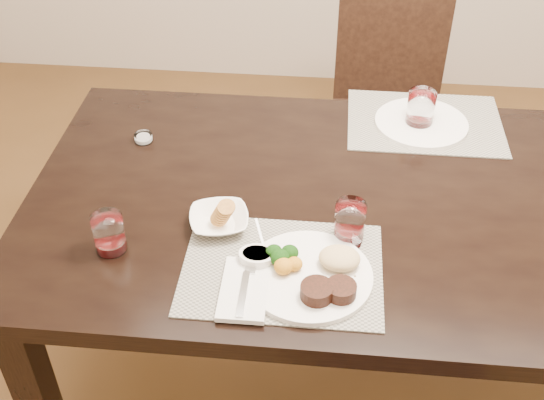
# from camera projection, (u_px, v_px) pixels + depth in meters

# --- Properties ---
(ground_plane) EXTENTS (4.50, 4.50, 0.00)m
(ground_plane) POSITION_uv_depth(u_px,v_px,m) (381.00, 380.00, 2.23)
(ground_plane) COLOR #483017
(ground_plane) RESTS_ON ground
(dining_table) EXTENTS (2.00, 1.00, 0.75)m
(dining_table) POSITION_uv_depth(u_px,v_px,m) (406.00, 227.00, 1.81)
(dining_table) COLOR black
(dining_table) RESTS_ON ground
(chair_far) EXTENTS (0.42, 0.42, 0.90)m
(chair_far) POSITION_uv_depth(u_px,v_px,m) (387.00, 100.00, 2.64)
(chair_far) COLOR black
(chair_far) RESTS_ON ground
(placemat_near) EXTENTS (0.46, 0.34, 0.00)m
(placemat_near) POSITION_uv_depth(u_px,v_px,m) (282.00, 269.00, 1.57)
(placemat_near) COLOR gray
(placemat_near) RESTS_ON dining_table
(placemat_far) EXTENTS (0.46, 0.34, 0.00)m
(placemat_far) POSITION_uv_depth(u_px,v_px,m) (425.00, 122.00, 2.06)
(placemat_far) COLOR gray
(placemat_far) RESTS_ON dining_table
(dinner_plate) EXTENTS (0.29, 0.29, 0.05)m
(dinner_plate) POSITION_uv_depth(u_px,v_px,m) (315.00, 274.00, 1.53)
(dinner_plate) COLOR white
(dinner_plate) RESTS_ON placemat_near
(napkin_fork) EXTENTS (0.11, 0.19, 0.02)m
(napkin_fork) POSITION_uv_depth(u_px,v_px,m) (245.00, 289.00, 1.51)
(napkin_fork) COLOR white
(napkin_fork) RESTS_ON placemat_near
(steak_knife) EXTENTS (0.05, 0.23, 0.01)m
(steak_knife) POSITION_uv_depth(u_px,v_px,m) (355.00, 278.00, 1.54)
(steak_knife) COLOR silver
(steak_knife) RESTS_ON placemat_near
(cracker_bowl) EXTENTS (0.17, 0.17, 0.06)m
(cracker_bowl) POSITION_uv_depth(u_px,v_px,m) (219.00, 220.00, 1.67)
(cracker_bowl) COLOR white
(cracker_bowl) RESTS_ON placemat_near
(sauce_ramekin) EXTENTS (0.08, 0.13, 0.07)m
(sauce_ramekin) POSITION_uv_depth(u_px,v_px,m) (257.00, 257.00, 1.57)
(sauce_ramekin) COLOR white
(sauce_ramekin) RESTS_ON placemat_near
(wine_glass_near) EXTENTS (0.07, 0.07, 0.10)m
(wine_glass_near) POSITION_uv_depth(u_px,v_px,m) (350.00, 223.00, 1.62)
(wine_glass_near) COLOR white
(wine_glass_near) RESTS_ON placemat_near
(far_plate) EXTENTS (0.28, 0.28, 0.01)m
(far_plate) POSITION_uv_depth(u_px,v_px,m) (421.00, 123.00, 2.04)
(far_plate) COLOR white
(far_plate) RESTS_ON placemat_far
(wine_glass_far) EXTENTS (0.08, 0.08, 0.11)m
(wine_glass_far) POSITION_uv_depth(u_px,v_px,m) (420.00, 111.00, 2.01)
(wine_glass_far) COLOR white
(wine_glass_far) RESTS_ON placemat_far
(wine_glass_side) EXTENTS (0.07, 0.07, 0.10)m
(wine_glass_side) POSITION_uv_depth(u_px,v_px,m) (109.00, 235.00, 1.60)
(wine_glass_side) COLOR white
(wine_glass_side) RESTS_ON dining_table
(salt_cellar) EXTENTS (0.05, 0.05, 0.02)m
(salt_cellar) POSITION_uv_depth(u_px,v_px,m) (143.00, 138.00, 1.97)
(salt_cellar) COLOR white
(salt_cellar) RESTS_ON dining_table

